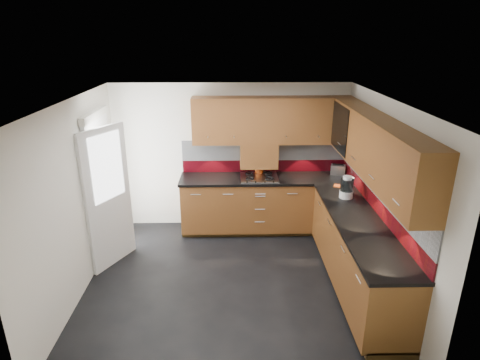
{
  "coord_description": "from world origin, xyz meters",
  "views": [
    {
      "loc": [
        0.01,
        -4.54,
        3.14
      ],
      "look_at": [
        0.12,
        0.65,
        1.21
      ],
      "focal_mm": 30.0,
      "sensor_mm": 36.0,
      "label": 1
    }
  ],
  "objects_px": {
    "gas_hob": "(259,177)",
    "utensil_pot": "(259,168)",
    "toaster": "(338,170)",
    "food_processor": "(347,188)"
  },
  "relations": [
    {
      "from": "gas_hob",
      "to": "food_processor",
      "type": "height_order",
      "value": "food_processor"
    },
    {
      "from": "gas_hob",
      "to": "toaster",
      "type": "relative_size",
      "value": 2.27
    },
    {
      "from": "toaster",
      "to": "food_processor",
      "type": "distance_m",
      "value": 0.99
    },
    {
      "from": "gas_hob",
      "to": "food_processor",
      "type": "xyz_separation_m",
      "value": [
        1.17,
        -0.83,
        0.13
      ]
    },
    {
      "from": "utensil_pot",
      "to": "toaster",
      "type": "height_order",
      "value": "utensil_pot"
    },
    {
      "from": "utensil_pot",
      "to": "food_processor",
      "type": "xyz_separation_m",
      "value": [
        1.16,
        -1.04,
        0.04
      ]
    },
    {
      "from": "utensil_pot",
      "to": "food_processor",
      "type": "height_order",
      "value": "utensil_pot"
    },
    {
      "from": "gas_hob",
      "to": "utensil_pot",
      "type": "relative_size",
      "value": 1.25
    },
    {
      "from": "utensil_pot",
      "to": "toaster",
      "type": "xyz_separation_m",
      "value": [
        1.29,
        -0.06,
        -0.02
      ]
    },
    {
      "from": "toaster",
      "to": "food_processor",
      "type": "relative_size",
      "value": 0.83
    }
  ]
}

